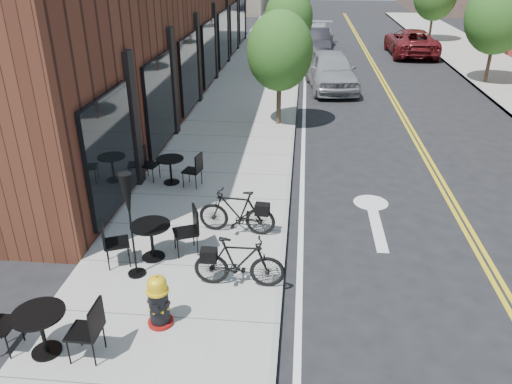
{
  "coord_description": "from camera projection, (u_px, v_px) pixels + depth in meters",
  "views": [
    {
      "loc": [
        0.21,
        -7.89,
        5.6
      ],
      "look_at": [
        -0.69,
        1.57,
        1.0
      ],
      "focal_mm": 35.0,
      "sensor_mm": 36.0,
      "label": 1
    }
  ],
  "objects": [
    {
      "name": "ground",
      "position": [
        284.0,
        276.0,
        9.52
      ],
      "size": [
        120.0,
        120.0,
        0.0
      ],
      "primitive_type": "plane",
      "color": "black",
      "rests_on": "ground"
    },
    {
      "name": "sidewalk_near",
      "position": [
        242.0,
        115.0,
        18.63
      ],
      "size": [
        4.0,
        70.0,
        0.12
      ],
      "primitive_type": "cube",
      "color": "#9E9B93",
      "rests_on": "ground"
    },
    {
      "name": "building_near",
      "position": [
        147.0,
        6.0,
        21.09
      ],
      "size": [
        5.0,
        28.0,
        7.0
      ],
      "primitive_type": "cube",
      "color": "#472216",
      "rests_on": "ground"
    },
    {
      "name": "tree_near_a",
      "position": [
        280.0,
        51.0,
        16.5
      ],
      "size": [
        2.2,
        2.2,
        3.81
      ],
      "color": "#382B1E",
      "rests_on": "sidewalk_near"
    },
    {
      "name": "tree_near_b",
      "position": [
        289.0,
        18.0,
        23.62
      ],
      "size": [
        2.3,
        2.3,
        3.98
      ],
      "color": "#382B1E",
      "rests_on": "sidewalk_near"
    },
    {
      "name": "tree_near_c",
      "position": [
        293.0,
        6.0,
        30.87
      ],
      "size": [
        2.1,
        2.1,
        3.67
      ],
      "color": "#382B1E",
      "rests_on": "sidewalk_near"
    },
    {
      "name": "tree_far_b",
      "position": [
        498.0,
        15.0,
        21.79
      ],
      "size": [
        2.8,
        2.8,
        4.62
      ],
      "color": "#382B1E",
      "rests_on": "sidewalk_far"
    },
    {
      "name": "fire_hydrant",
      "position": [
        159.0,
        301.0,
        7.94
      ],
      "size": [
        0.49,
        0.49,
        0.95
      ],
      "rotation": [
        0.0,
        0.0,
        -0.21
      ],
      "color": "maroon",
      "rests_on": "sidewalk_near"
    },
    {
      "name": "bicycle_left",
      "position": [
        237.0,
        212.0,
        10.55
      ],
      "size": [
        1.7,
        0.63,
        1.0
      ],
      "primitive_type": "imported",
      "rotation": [
        0.0,
        0.0,
        -1.67
      ],
      "color": "black",
      "rests_on": "sidewalk_near"
    },
    {
      "name": "bicycle_right",
      "position": [
        239.0,
        262.0,
        8.86
      ],
      "size": [
        1.64,
        0.48,
        0.99
      ],
      "primitive_type": "imported",
      "rotation": [
        0.0,
        0.0,
        1.58
      ],
      "color": "black",
      "rests_on": "sidewalk_near"
    },
    {
      "name": "bistro_set_a",
      "position": [
        151.0,
        236.0,
        9.68
      ],
      "size": [
        1.82,
        1.12,
        0.97
      ],
      "rotation": [
        0.0,
        0.0,
        0.41
      ],
      "color": "black",
      "rests_on": "sidewalk_near"
    },
    {
      "name": "bistro_set_b",
      "position": [
        41.0,
        327.0,
        7.35
      ],
      "size": [
        1.78,
        0.78,
        0.96
      ],
      "rotation": [
        0.0,
        0.0,
        -0.02
      ],
      "color": "black",
      "rests_on": "sidewalk_near"
    },
    {
      "name": "bistro_set_c",
      "position": [
        170.0,
        167.0,
        12.88
      ],
      "size": [
        1.69,
        0.85,
        0.89
      ],
      "rotation": [
        0.0,
        0.0,
        -0.22
      ],
      "color": "black",
      "rests_on": "sidewalk_near"
    },
    {
      "name": "patio_umbrella",
      "position": [
        128.0,
        204.0,
        8.74
      ],
      "size": [
        0.33,
        0.33,
        2.06
      ],
      "color": "black",
      "rests_on": "sidewalk_near"
    },
    {
      "name": "parked_car_a",
      "position": [
        331.0,
        70.0,
        22.09
      ],
      "size": [
        2.51,
        5.06,
        1.66
      ],
      "primitive_type": "imported",
      "rotation": [
        0.0,
        0.0,
        0.12
      ],
      "color": "gray",
      "rests_on": "ground"
    },
    {
      "name": "parked_car_b",
      "position": [
        315.0,
        42.0,
        29.2
      ],
      "size": [
        1.82,
        4.7,
        1.53
      ],
      "primitive_type": "imported",
      "rotation": [
        0.0,
        0.0,
        0.04
      ],
      "color": "black",
      "rests_on": "ground"
    },
    {
      "name": "parked_car_c",
      "position": [
        314.0,
        37.0,
        31.23
      ],
      "size": [
        2.76,
        5.4,
        1.5
      ],
      "primitive_type": "imported",
      "rotation": [
        0.0,
        0.0,
        -0.13
      ],
      "color": "#BABAC0",
      "rests_on": "ground"
    },
    {
      "name": "parked_car_far",
      "position": [
        411.0,
        42.0,
        29.38
      ],
      "size": [
        2.54,
        5.45,
        1.51
      ],
      "primitive_type": "imported",
      "rotation": [
        0.0,
        0.0,
        3.15
      ],
      "color": "maroon",
      "rests_on": "ground"
    }
  ]
}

